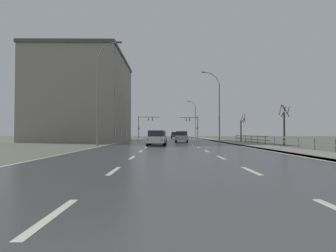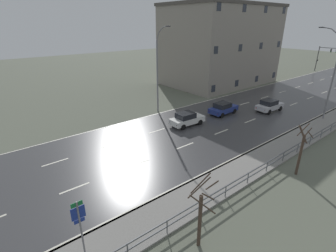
# 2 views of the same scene
# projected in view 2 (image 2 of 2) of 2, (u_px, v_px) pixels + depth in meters

# --- Properties ---
(ground_plane) EXTENTS (160.00, 160.00, 0.12)m
(ground_plane) POSITION_uv_depth(u_px,v_px,m) (288.00, 98.00, 40.37)
(ground_plane) COLOR #5B6051
(road_asphalt_strip) EXTENTS (14.00, 120.00, 0.03)m
(road_asphalt_strip) POSITION_uv_depth(u_px,v_px,m) (320.00, 86.00, 47.29)
(road_asphalt_strip) COLOR #3D3D3F
(road_asphalt_strip) RESTS_ON ground
(guardrail) EXTENTS (0.07, 35.64, 1.00)m
(guardrail) POSITION_uv_depth(u_px,v_px,m) (248.00, 176.00, 18.48)
(guardrail) COLOR #515459
(guardrail) RESTS_ON ground
(street_lamp_midground) EXTENTS (2.81, 0.24, 10.70)m
(street_lamp_midground) POSITION_uv_depth(u_px,v_px,m) (331.00, 77.00, 29.54)
(street_lamp_midground) COLOR slate
(street_lamp_midground) RESTS_ON ground
(street_lamp_left_bank) EXTENTS (2.57, 0.24, 10.84)m
(street_lamp_left_bank) POSITION_uv_depth(u_px,v_px,m) (158.00, 72.00, 31.94)
(street_lamp_left_bank) COLOR slate
(street_lamp_left_bank) RESTS_ON ground
(highway_sign) EXTENTS (0.09, 0.68, 3.47)m
(highway_sign) POSITION_uv_depth(u_px,v_px,m) (80.00, 223.00, 12.11)
(highway_sign) COLOR slate
(highway_sign) RESTS_ON ground
(traffic_signal_left) EXTENTS (5.90, 0.36, 5.86)m
(traffic_signal_left) POSITION_uv_depth(u_px,v_px,m) (325.00, 54.00, 59.83)
(traffic_signal_left) COLOR #38383A
(traffic_signal_left) RESTS_ON ground
(car_near_left) EXTENTS (1.99, 4.18, 1.57)m
(car_near_left) POSITION_uv_depth(u_px,v_px,m) (270.00, 105.00, 33.92)
(car_near_left) COLOR #B7B7BC
(car_near_left) RESTS_ON ground
(car_mid_centre) EXTENTS (1.91, 4.14, 1.57)m
(car_mid_centre) POSITION_uv_depth(u_px,v_px,m) (223.00, 108.00, 32.78)
(car_mid_centre) COLOR navy
(car_mid_centre) RESTS_ON ground
(car_far_left) EXTENTS (2.00, 4.18, 1.57)m
(car_far_left) POSITION_uv_depth(u_px,v_px,m) (187.00, 119.00, 29.16)
(car_far_left) COLOR silver
(car_far_left) RESTS_ON ground
(brick_building) EXTENTS (13.79, 20.75, 14.28)m
(brick_building) POSITION_uv_depth(u_px,v_px,m) (220.00, 45.00, 47.93)
(brick_building) COLOR gray
(brick_building) RESTS_ON ground
(bare_tree_near) EXTENTS (1.71, 1.84, 4.35)m
(bare_tree_near) POSITION_uv_depth(u_px,v_px,m) (201.00, 215.00, 12.88)
(bare_tree_near) COLOR #423328
(bare_tree_near) RESTS_ON ground
(bare_tree_mid) EXTENTS (1.08, 1.11, 4.21)m
(bare_tree_mid) POSITION_uv_depth(u_px,v_px,m) (301.00, 151.00, 19.21)
(bare_tree_mid) COLOR #423328
(bare_tree_mid) RESTS_ON ground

